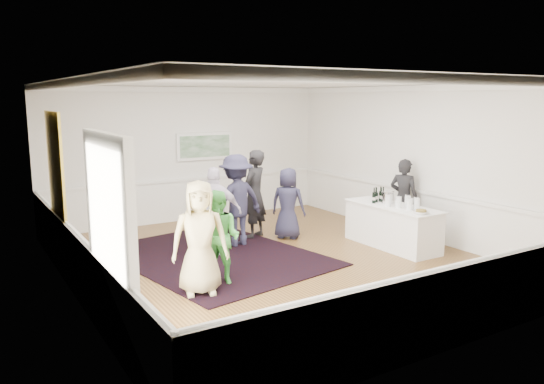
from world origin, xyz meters
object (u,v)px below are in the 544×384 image
guest_lilac (215,212)px  guest_dark_b (254,194)px  guest_green (219,238)px  serving_table (392,226)px  bartender (404,198)px  ice_bucket (387,198)px  guest_tan (200,238)px  guest_dark_a (236,200)px  guest_navy (288,203)px  nut_bowl (421,212)px

guest_lilac → guest_dark_b: size_ratio=0.90×
guest_green → guest_lilac: (0.62, 1.44, 0.09)m
serving_table → bartender: bearing=30.7°
guest_lilac → ice_bucket: guest_lilac is taller
serving_table → guest_green: 3.89m
serving_table → guest_tan: bearing=-174.8°
guest_dark_a → serving_table: bearing=140.0°
guest_tan → guest_lilac: bearing=75.9°
guest_lilac → guest_navy: size_ratio=1.12×
serving_table → guest_dark_b: size_ratio=1.11×
guest_dark_a → nut_bowl: guest_dark_a is taller
serving_table → ice_bucket: size_ratio=8.00×
guest_green → nut_bowl: bearing=43.6°
bartender → ice_bucket: bearing=85.6°
bartender → guest_tan: 5.10m
guest_dark_b → guest_green: bearing=19.2°
guest_green → ice_bucket: guest_green is taller
guest_green → guest_lilac: guest_lilac is taller
bartender → guest_lilac: bartender is taller
bartender → guest_green: (-4.59, -0.55, -0.09)m
guest_tan → guest_dark_a: 2.70m
guest_dark_b → guest_dark_a: bearing=0.7°
guest_green → guest_dark_a: 2.22m
serving_table → nut_bowl: bearing=-98.3°
nut_bowl → guest_tan: bearing=173.9°
guest_dark_a → guest_lilac: bearing=23.6°
guest_green → ice_bucket: 3.92m
guest_tan → nut_bowl: guest_tan is taller
serving_table → guest_tan: size_ratio=1.19×
guest_dark_a → guest_green: bearing=48.2°
guest_navy → guest_tan: bearing=85.9°
ice_bucket → nut_bowl: 1.06m
guest_dark_a → guest_dark_b: guest_dark_b is taller
guest_dark_b → ice_bucket: 2.75m
guest_lilac → guest_dark_a: size_ratio=0.91×
ice_bucket → guest_dark_a: bearing=150.5°
serving_table → guest_navy: size_ratio=1.39×
guest_navy → ice_bucket: size_ratio=5.77×
bartender → guest_lilac: bearing=54.7°
bartender → guest_green: bartender is taller
nut_bowl → bartender: bearing=56.5°
serving_table → guest_dark_b: (-1.98, 2.07, 0.51)m
guest_lilac → guest_navy: bearing=-139.1°
serving_table → guest_dark_b: guest_dark_b is taller
guest_tan → guest_dark_b: bearing=64.4°
bartender → guest_green: bearing=74.2°
guest_lilac → serving_table: bearing=-171.2°
serving_table → ice_bucket: 0.57m
guest_green → nut_bowl: (3.75, -0.72, 0.13)m
guest_green → guest_navy: guest_green is taller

